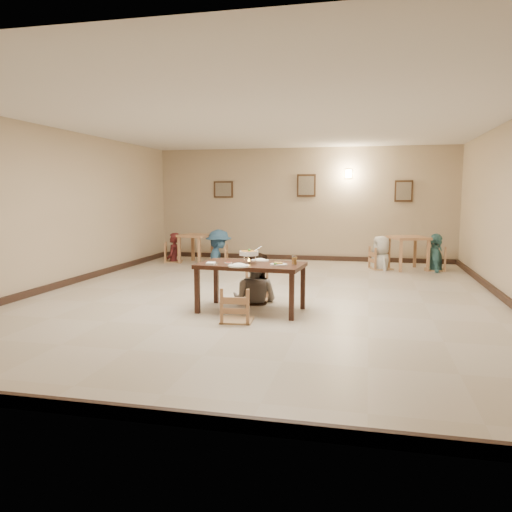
% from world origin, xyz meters
% --- Properties ---
extents(floor, '(10.00, 10.00, 0.00)m').
position_xyz_m(floor, '(0.00, 0.00, 0.00)').
color(floor, beige).
rests_on(floor, ground).
extents(ceiling, '(10.00, 10.00, 0.00)m').
position_xyz_m(ceiling, '(0.00, 0.00, 3.00)').
color(ceiling, silver).
rests_on(ceiling, wall_back).
extents(wall_back, '(10.00, 0.00, 10.00)m').
position_xyz_m(wall_back, '(0.00, 5.00, 1.50)').
color(wall_back, tan).
rests_on(wall_back, floor).
extents(wall_front, '(10.00, 0.00, 10.00)m').
position_xyz_m(wall_front, '(0.00, -5.00, 1.50)').
color(wall_front, tan).
rests_on(wall_front, floor).
extents(wall_left, '(0.00, 10.00, 10.00)m').
position_xyz_m(wall_left, '(-4.00, 0.00, 1.50)').
color(wall_left, tan).
rests_on(wall_left, floor).
extents(baseboard_back, '(8.00, 0.06, 0.12)m').
position_xyz_m(baseboard_back, '(0.00, 4.97, 0.06)').
color(baseboard_back, black).
rests_on(baseboard_back, floor).
extents(baseboard_front, '(8.00, 0.06, 0.12)m').
position_xyz_m(baseboard_front, '(0.00, -4.97, 0.06)').
color(baseboard_front, black).
rests_on(baseboard_front, floor).
extents(baseboard_left, '(0.06, 10.00, 0.12)m').
position_xyz_m(baseboard_left, '(-3.97, 0.00, 0.06)').
color(baseboard_left, black).
rests_on(baseboard_left, floor).
extents(baseboard_right, '(0.06, 10.00, 0.12)m').
position_xyz_m(baseboard_right, '(3.97, 0.00, 0.06)').
color(baseboard_right, black).
rests_on(baseboard_right, floor).
extents(picture_a, '(0.55, 0.04, 0.45)m').
position_xyz_m(picture_a, '(-2.20, 4.96, 1.90)').
color(picture_a, '#392314').
rests_on(picture_a, wall_back).
extents(picture_b, '(0.50, 0.04, 0.60)m').
position_xyz_m(picture_b, '(0.10, 4.96, 2.00)').
color(picture_b, '#392314').
rests_on(picture_b, wall_back).
extents(picture_c, '(0.45, 0.04, 0.55)m').
position_xyz_m(picture_c, '(2.60, 4.96, 1.85)').
color(picture_c, '#392314').
rests_on(picture_c, wall_back).
extents(wall_sconce, '(0.16, 0.05, 0.22)m').
position_xyz_m(wall_sconce, '(1.20, 4.96, 2.30)').
color(wall_sconce, '#FFD88C').
rests_on(wall_sconce, wall_back).
extents(main_table, '(1.63, 1.00, 0.73)m').
position_xyz_m(main_table, '(0.03, -1.15, 0.65)').
color(main_table, '#391D13').
rests_on(main_table, floor).
extents(chair_far, '(0.43, 0.43, 0.91)m').
position_xyz_m(chair_far, '(-0.07, -0.45, 0.45)').
color(chair_far, tan).
rests_on(chair_far, floor).
extents(chair_near, '(0.44, 0.44, 0.93)m').
position_xyz_m(chair_near, '(-0.02, -1.80, 0.46)').
color(chair_near, tan).
rests_on(chair_near, floor).
extents(main_diner, '(0.92, 0.77, 1.67)m').
position_xyz_m(main_diner, '(-0.05, -0.53, 0.83)').
color(main_diner, gray).
rests_on(main_diner, floor).
extents(curry_warmer, '(0.32, 0.29, 0.26)m').
position_xyz_m(curry_warmer, '(-0.01, -1.14, 0.88)').
color(curry_warmer, silver).
rests_on(curry_warmer, main_table).
extents(rice_plate_far, '(0.28, 0.28, 0.06)m').
position_xyz_m(rice_plate_far, '(0.11, -0.87, 0.75)').
color(rice_plate_far, white).
rests_on(rice_plate_far, main_table).
extents(rice_plate_near, '(0.31, 0.31, 0.07)m').
position_xyz_m(rice_plate_near, '(-0.07, -1.53, 0.75)').
color(rice_plate_near, white).
rests_on(rice_plate_near, main_table).
extents(fried_plate, '(0.26, 0.26, 0.06)m').
position_xyz_m(fried_plate, '(0.47, -1.27, 0.75)').
color(fried_plate, white).
rests_on(fried_plate, main_table).
extents(chili_dish, '(0.11, 0.11, 0.02)m').
position_xyz_m(chili_dish, '(-0.30, -1.26, 0.74)').
color(chili_dish, white).
rests_on(chili_dish, main_table).
extents(napkin_cutlery, '(0.16, 0.25, 0.03)m').
position_xyz_m(napkin_cutlery, '(-0.53, -1.39, 0.75)').
color(napkin_cutlery, white).
rests_on(napkin_cutlery, main_table).
extents(drink_glass, '(0.07, 0.07, 0.15)m').
position_xyz_m(drink_glass, '(0.69, -1.15, 0.80)').
color(drink_glass, white).
rests_on(drink_glass, main_table).
extents(bg_table_left, '(0.90, 0.90, 0.74)m').
position_xyz_m(bg_table_left, '(-2.61, 3.79, 0.60)').
color(bg_table_left, tan).
rests_on(bg_table_left, floor).
extents(bg_table_right, '(1.02, 1.02, 0.79)m').
position_xyz_m(bg_table_right, '(2.67, 3.75, 0.65)').
color(bg_table_right, tan).
rests_on(bg_table_right, floor).
extents(bg_chair_ll, '(0.45, 0.45, 0.97)m').
position_xyz_m(bg_chair_ll, '(-3.24, 3.81, 0.48)').
color(bg_chair_ll, tan).
rests_on(bg_chair_ll, floor).
extents(bg_chair_lr, '(0.43, 0.43, 0.91)m').
position_xyz_m(bg_chair_lr, '(-1.98, 3.73, 0.45)').
color(bg_chair_lr, tan).
rests_on(bg_chair_lr, floor).
extents(bg_chair_rl, '(0.47, 0.47, 0.99)m').
position_xyz_m(bg_chair_rl, '(2.05, 3.70, 0.49)').
color(bg_chair_rl, tan).
rests_on(bg_chair_rl, floor).
extents(bg_chair_rr, '(0.47, 0.47, 1.00)m').
position_xyz_m(bg_chair_rr, '(3.29, 3.80, 0.50)').
color(bg_chair_rr, tan).
rests_on(bg_chair_rr, floor).
extents(bg_diner_a, '(0.44, 0.60, 1.53)m').
position_xyz_m(bg_diner_a, '(-3.24, 3.81, 0.77)').
color(bg_diner_a, '#541B1D').
rests_on(bg_diner_a, floor).
extents(bg_diner_b, '(0.95, 1.28, 1.76)m').
position_xyz_m(bg_diner_b, '(-1.98, 3.73, 0.88)').
color(bg_diner_b, '#396994').
rests_on(bg_diner_b, floor).
extents(bg_diner_c, '(0.72, 0.89, 1.58)m').
position_xyz_m(bg_diner_c, '(2.05, 3.70, 0.79)').
color(bg_diner_c, silver).
rests_on(bg_diner_c, floor).
extents(bg_diner_d, '(0.44, 1.02, 1.73)m').
position_xyz_m(bg_diner_d, '(3.29, 3.80, 0.86)').
color(bg_diner_d, teal).
rests_on(bg_diner_d, floor).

